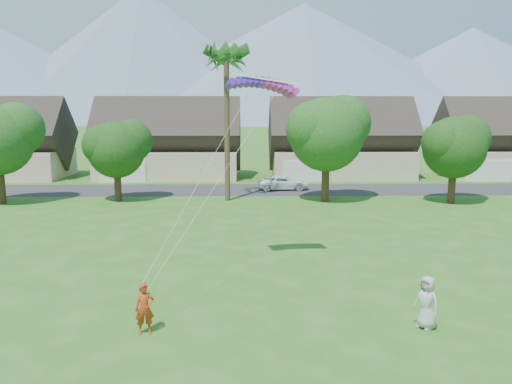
{
  "coord_description": "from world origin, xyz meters",
  "views": [
    {
      "loc": [
        -0.41,
        -12.1,
        7.5
      ],
      "look_at": [
        0.0,
        10.0,
        3.8
      ],
      "focal_mm": 35.0,
      "sensor_mm": 36.0,
      "label": 1
    }
  ],
  "objects_px": {
    "watcher": "(427,302)",
    "parafoil_kite": "(263,83)",
    "parked_car": "(283,183)",
    "kite_flyer": "(145,309)"
  },
  "relations": [
    {
      "from": "watcher",
      "to": "parafoil_kite",
      "type": "xyz_separation_m",
      "value": [
        -5.45,
        6.65,
        7.71
      ]
    },
    {
      "from": "parked_car",
      "to": "watcher",
      "type": "bearing_deg",
      "value": -178.17
    },
    {
      "from": "watcher",
      "to": "parked_car",
      "type": "xyz_separation_m",
      "value": [
        -2.76,
        29.95,
        -0.28
      ]
    },
    {
      "from": "kite_flyer",
      "to": "parked_car",
      "type": "bearing_deg",
      "value": 61.48
    },
    {
      "from": "watcher",
      "to": "parafoil_kite",
      "type": "bearing_deg",
      "value": -176.93
    },
    {
      "from": "kite_flyer",
      "to": "parafoil_kite",
      "type": "relative_size",
      "value": 0.54
    },
    {
      "from": "parked_car",
      "to": "parafoil_kite",
      "type": "relative_size",
      "value": 1.44
    },
    {
      "from": "watcher",
      "to": "parked_car",
      "type": "relative_size",
      "value": 0.39
    },
    {
      "from": "watcher",
      "to": "parafoil_kite",
      "type": "relative_size",
      "value": 0.57
    },
    {
      "from": "kite_flyer",
      "to": "watcher",
      "type": "xyz_separation_m",
      "value": [
        9.62,
        0.25,
        0.05
      ]
    }
  ]
}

